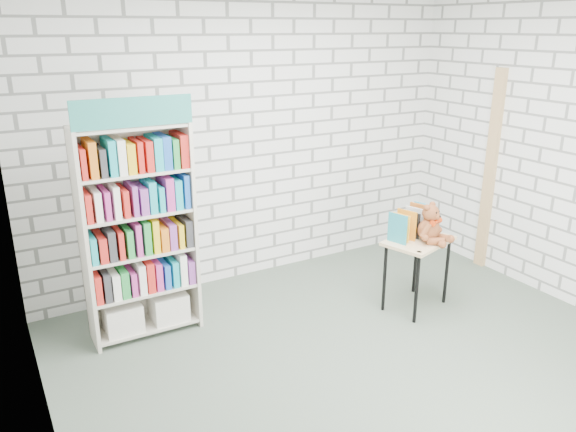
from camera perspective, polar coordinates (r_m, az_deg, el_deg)
ground at (r=4.55m, az=8.37°, el=-14.62°), size 4.50×4.50×0.00m
room_shell at (r=3.87m, az=9.61°, el=8.05°), size 4.52×4.02×2.81m
bookshelf at (r=4.70m, az=-14.97°, el=-1.48°), size 0.89×0.35×2.00m
display_table at (r=5.21m, az=13.07°, el=-3.29°), size 0.72×0.59×0.67m
table_books at (r=5.18m, az=12.30°, el=-0.74°), size 0.47×0.31×0.26m
teddy_bear at (r=5.11m, az=14.37°, el=-1.03°), size 0.33×0.32×0.35m
door_trim at (r=6.22m, az=19.84°, el=4.27°), size 0.05×0.12×2.10m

